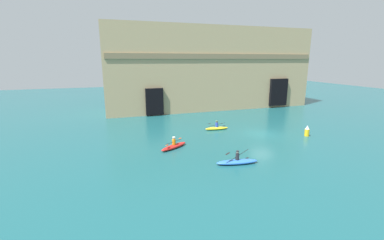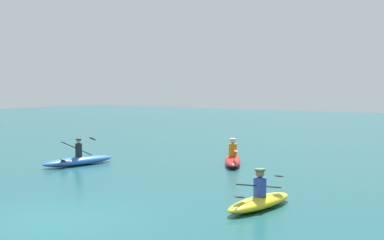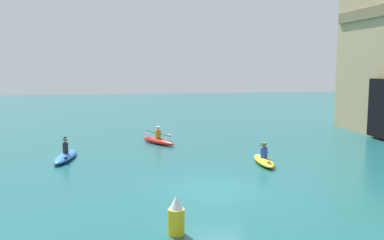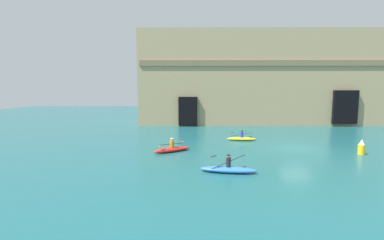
{
  "view_description": "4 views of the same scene",
  "coord_description": "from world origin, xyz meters",
  "px_view_note": "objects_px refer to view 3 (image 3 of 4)",
  "views": [
    {
      "loc": [
        -16.4,
        -23.84,
        8.21
      ],
      "look_at": [
        -7.81,
        1.88,
        1.82
      ],
      "focal_mm": 24.0,
      "sensor_mm": 36.0,
      "label": 1
    },
    {
      "loc": [
        8.67,
        10.39,
        3.34
      ],
      "look_at": [
        -6.65,
        -0.61,
        2.16
      ],
      "focal_mm": 50.0,
      "sensor_mm": 36.0,
      "label": 2
    },
    {
      "loc": [
        16.35,
        -3.62,
        5.01
      ],
      "look_at": [
        -6.68,
        0.16,
        2.02
      ],
      "focal_mm": 40.0,
      "sensor_mm": 36.0,
      "label": 3
    },
    {
      "loc": [
        -8.94,
        -21.87,
        5.0
      ],
      "look_at": [
        -9.08,
        -0.18,
        2.49
      ],
      "focal_mm": 24.0,
      "sensor_mm": 36.0,
      "label": 4
    }
  ],
  "objects_px": {
    "kayak_blue": "(66,156)",
    "kayak_red": "(158,140)",
    "marker_buoy": "(176,216)",
    "kayak_yellow": "(264,160)"
  },
  "relations": [
    {
      "from": "kayak_blue",
      "to": "kayak_red",
      "type": "bearing_deg",
      "value": -45.1
    },
    {
      "from": "marker_buoy",
      "to": "kayak_red",
      "type": "bearing_deg",
      "value": 177.25
    },
    {
      "from": "kayak_yellow",
      "to": "marker_buoy",
      "type": "height_order",
      "value": "marker_buoy"
    },
    {
      "from": "kayak_yellow",
      "to": "kayak_red",
      "type": "xyz_separation_m",
      "value": [
        -6.55,
        -4.85,
        0.01
      ]
    },
    {
      "from": "kayak_blue",
      "to": "marker_buoy",
      "type": "distance_m",
      "value": 11.94
    },
    {
      "from": "kayak_red",
      "to": "marker_buoy",
      "type": "distance_m",
      "value": 14.94
    },
    {
      "from": "kayak_blue",
      "to": "marker_buoy",
      "type": "height_order",
      "value": "marker_buoy"
    },
    {
      "from": "kayak_red",
      "to": "marker_buoy",
      "type": "relative_size",
      "value": 2.57
    },
    {
      "from": "kayak_blue",
      "to": "kayak_red",
      "type": "height_order",
      "value": "kayak_blue"
    },
    {
      "from": "kayak_yellow",
      "to": "kayak_red",
      "type": "relative_size",
      "value": 0.94
    }
  ]
}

